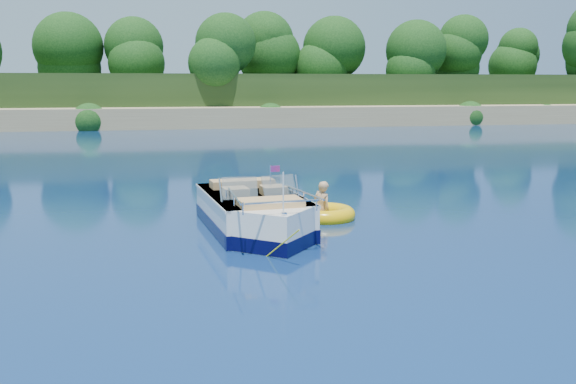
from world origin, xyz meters
The scene contains 6 objects.
ground centered at (0.00, 0.00, 0.00)m, with size 160.00×160.00×0.00m, color #0A1D46.
shoreline centered at (0.00, 63.77, 0.98)m, with size 170.00×59.00×6.00m.
treeline centered at (0.04, 41.01, 5.55)m, with size 150.00×7.12×8.19m.
motorboat centered at (0.57, 1.26, 0.36)m, with size 2.29×5.50×1.83m.
tow_tube centered at (2.41, 2.34, 0.10)m, with size 1.80×1.80×0.40m.
boy centered at (2.30, 2.26, 0.00)m, with size 0.50×0.33×1.38m, color tan.
Camera 1 is at (-1.56, -12.44, 3.24)m, focal length 40.00 mm.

